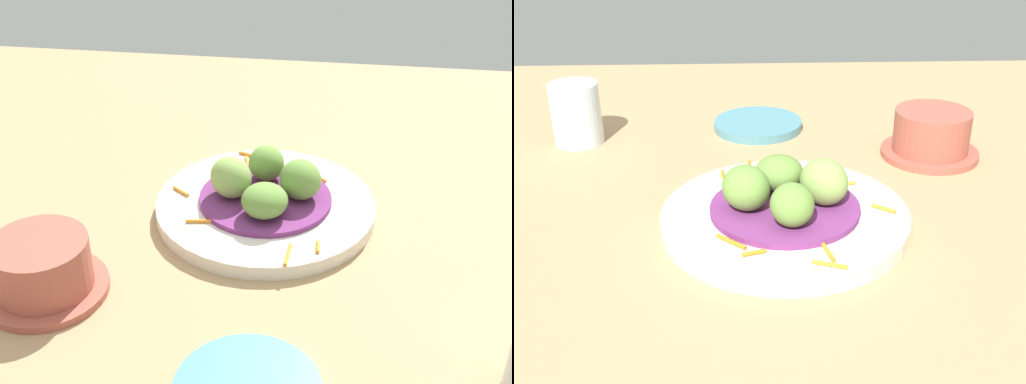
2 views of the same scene
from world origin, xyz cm
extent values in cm
cube|color=tan|center=(0.00, 0.00, 1.00)|extent=(110.00, 110.00, 2.00)
cylinder|color=silver|center=(-3.26, -5.40, 2.82)|extent=(24.84, 24.84, 1.64)
cylinder|color=#702D6B|center=(-3.26, -5.40, 3.95)|extent=(15.00, 15.00, 0.63)
cylinder|color=orange|center=(0.20, -15.55, 3.84)|extent=(3.08, 1.42, 0.40)
cylinder|color=orange|center=(-6.82, 4.75, 3.84)|extent=(0.62, 3.39, 0.40)
cylinder|color=orange|center=(-9.72, 2.96, 3.84)|extent=(0.50, 1.83, 0.40)
cylinder|color=orange|center=(-8.53, -11.44, 3.84)|extent=(2.86, 2.63, 0.40)
cylinder|color=orange|center=(2.93, 0.09, 3.84)|extent=(3.55, 0.90, 0.40)
cylinder|color=orange|center=(-0.21, -13.15, 3.84)|extent=(1.22, 3.73, 0.40)
cylinder|color=orange|center=(6.63, -5.69, 3.84)|extent=(2.29, 1.86, 0.40)
cylinder|color=orange|center=(-6.47, -13.40, 3.84)|extent=(2.19, 0.99, 0.40)
ellipsoid|color=olive|center=(-7.10, -5.80, 6.51)|extent=(6.60, 6.72, 4.47)
ellipsoid|color=olive|center=(-2.86, -9.25, 6.36)|extent=(4.97, 5.12, 4.17)
ellipsoid|color=#84A851|center=(0.59, -5.00, 6.61)|extent=(6.67, 6.71, 4.68)
ellipsoid|color=olive|center=(-3.65, -1.55, 6.06)|extent=(6.99, 7.01, 3.59)
cylinder|color=#A85142|center=(15.91, 11.41, 2.40)|extent=(12.07, 12.07, 0.80)
cylinder|color=#A85142|center=(15.91, 11.41, 5.35)|extent=(9.33, 9.33, 5.09)
camera|label=1|loc=(-11.21, 58.22, 44.00)|focal=46.87mm
camera|label=2|loc=(-6.99, -61.01, 33.99)|focal=44.59mm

